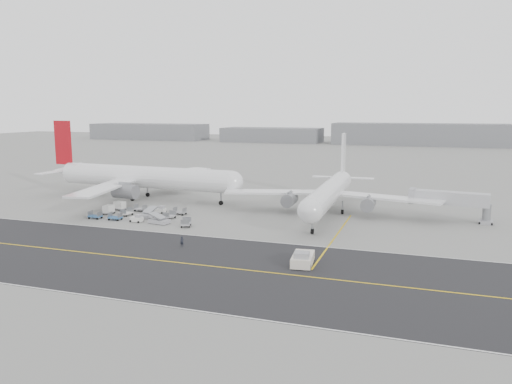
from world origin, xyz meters
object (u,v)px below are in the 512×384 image
(airliner_a, at_px, (141,177))
(ground_crew_a, at_px, (182,242))
(jet_bridge, at_px, (450,200))
(airliner_b, at_px, (330,192))
(pushback_tug, at_px, (303,259))

(airliner_a, relative_size, ground_crew_a, 32.03)
(jet_bridge, relative_size, ground_crew_a, 9.35)
(airliner_b, xyz_separation_m, pushback_tug, (3.13, -38.51, -3.93))
(jet_bridge, height_order, ground_crew_a, jet_bridge)
(airliner_a, xyz_separation_m, airliner_b, (49.93, -2.72, -0.88))
(jet_bridge, bearing_deg, pushback_tug, -111.83)
(airliner_b, relative_size, pushback_tug, 5.97)
(ground_crew_a, bearing_deg, airliner_a, 125.05)
(airliner_a, bearing_deg, pushback_tug, -124.76)
(airliner_a, bearing_deg, jet_bridge, -88.28)
(airliner_a, bearing_deg, airliner_b, -90.03)
(jet_bridge, bearing_deg, airliner_b, -170.60)
(jet_bridge, bearing_deg, ground_crew_a, -133.06)
(airliner_b, bearing_deg, airliner_a, 175.61)
(airliner_a, height_order, jet_bridge, airliner_a)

